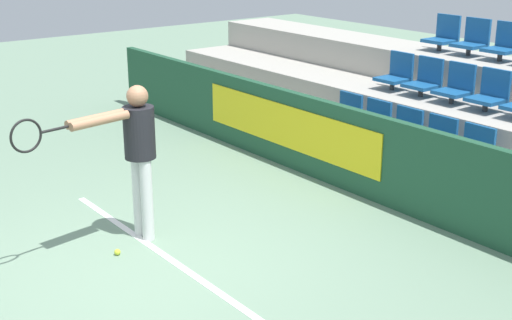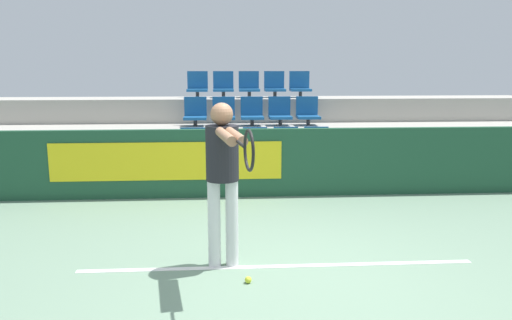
{
  "view_description": "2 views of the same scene",
  "coord_description": "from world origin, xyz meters",
  "px_view_note": "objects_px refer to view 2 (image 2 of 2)",
  "views": [
    {
      "loc": [
        5.86,
        -2.98,
        3.27
      ],
      "look_at": [
        0.18,
        1.39,
        0.89
      ],
      "focal_mm": 50.0,
      "sensor_mm": 36.0,
      "label": 1
    },
    {
      "loc": [
        -0.55,
        -4.5,
        2.04
      ],
      "look_at": [
        -0.12,
        1.94,
        0.83
      ],
      "focal_mm": 35.0,
      "sensor_mm": 36.0,
      "label": 2
    }
  ],
  "objects_px": {
    "stadium_chair_0": "(193,146)",
    "tennis_player": "(224,167)",
    "stadium_chair_7": "(252,113)",
    "stadium_chair_5": "(195,113)",
    "stadium_chair_13": "(275,86)",
    "tennis_ball": "(248,280)",
    "stadium_chair_8": "(280,113)",
    "stadium_chair_10": "(197,86)",
    "stadium_chair_14": "(300,86)",
    "stadium_chair_1": "(224,146)",
    "stadium_chair_3": "(286,145)",
    "stadium_chair_4": "(317,145)",
    "stadium_chair_12": "(249,86)",
    "stadium_chair_6": "(224,113)",
    "stadium_chair_2": "(255,146)",
    "stadium_chair_11": "(223,86)",
    "stadium_chair_9": "(308,113)"
  },
  "relations": [
    {
      "from": "stadium_chair_8",
      "to": "stadium_chair_10",
      "type": "distance_m",
      "value": 1.96
    },
    {
      "from": "tennis_player",
      "to": "stadium_chair_7",
      "type": "bearing_deg",
      "value": 74.08
    },
    {
      "from": "tennis_player",
      "to": "stadium_chair_11",
      "type": "bearing_deg",
      "value": 80.73
    },
    {
      "from": "stadium_chair_4",
      "to": "tennis_ball",
      "type": "relative_size",
      "value": 8.18
    },
    {
      "from": "stadium_chair_2",
      "to": "stadium_chair_6",
      "type": "bearing_deg",
      "value": 117.73
    },
    {
      "from": "stadium_chair_4",
      "to": "stadium_chair_12",
      "type": "height_order",
      "value": "stadium_chair_12"
    },
    {
      "from": "stadium_chair_8",
      "to": "stadium_chair_9",
      "type": "height_order",
      "value": "same"
    },
    {
      "from": "tennis_player",
      "to": "tennis_ball",
      "type": "height_order",
      "value": "tennis_player"
    },
    {
      "from": "stadium_chair_6",
      "to": "stadium_chair_7",
      "type": "xyz_separation_m",
      "value": [
        0.54,
        0.0,
        0.0
      ]
    },
    {
      "from": "stadium_chair_3",
      "to": "stadium_chair_7",
      "type": "height_order",
      "value": "stadium_chair_7"
    },
    {
      "from": "stadium_chair_1",
      "to": "stadium_chair_10",
      "type": "height_order",
      "value": "stadium_chair_10"
    },
    {
      "from": "stadium_chair_13",
      "to": "tennis_player",
      "type": "bearing_deg",
      "value": -100.92
    },
    {
      "from": "stadium_chair_8",
      "to": "stadium_chair_11",
      "type": "bearing_deg",
      "value": 136.44
    },
    {
      "from": "stadium_chair_3",
      "to": "stadium_chair_6",
      "type": "relative_size",
      "value": 1.0
    },
    {
      "from": "stadium_chair_9",
      "to": "stadium_chair_5",
      "type": "bearing_deg",
      "value": 180.0
    },
    {
      "from": "stadium_chair_4",
      "to": "stadium_chair_0",
      "type": "bearing_deg",
      "value": 180.0
    },
    {
      "from": "tennis_ball",
      "to": "stadium_chair_8",
      "type": "bearing_deg",
      "value": 80.17
    },
    {
      "from": "stadium_chair_1",
      "to": "stadium_chair_0",
      "type": "bearing_deg",
      "value": 180.0
    },
    {
      "from": "stadium_chair_0",
      "to": "stadium_chair_9",
      "type": "height_order",
      "value": "stadium_chair_9"
    },
    {
      "from": "stadium_chair_10",
      "to": "stadium_chair_13",
      "type": "xyz_separation_m",
      "value": [
        1.61,
        0.0,
        0.0
      ]
    },
    {
      "from": "tennis_player",
      "to": "stadium_chair_5",
      "type": "bearing_deg",
      "value": 87.33
    },
    {
      "from": "stadium_chair_0",
      "to": "stadium_chair_14",
      "type": "relative_size",
      "value": 1.0
    },
    {
      "from": "stadium_chair_1",
      "to": "stadium_chair_7",
      "type": "xyz_separation_m",
      "value": [
        0.54,
        1.02,
        0.47
      ]
    },
    {
      "from": "tennis_ball",
      "to": "stadium_chair_10",
      "type": "bearing_deg",
      "value": 97.05
    },
    {
      "from": "stadium_chair_5",
      "to": "stadium_chair_14",
      "type": "bearing_deg",
      "value": 25.43
    },
    {
      "from": "stadium_chair_5",
      "to": "stadium_chair_10",
      "type": "height_order",
      "value": "stadium_chair_10"
    },
    {
      "from": "stadium_chair_10",
      "to": "stadium_chair_12",
      "type": "distance_m",
      "value": 1.07
    },
    {
      "from": "stadium_chair_14",
      "to": "tennis_player",
      "type": "height_order",
      "value": "stadium_chair_14"
    },
    {
      "from": "stadium_chair_1",
      "to": "stadium_chair_2",
      "type": "xyz_separation_m",
      "value": [
        0.54,
        0.0,
        0.0
      ]
    },
    {
      "from": "stadium_chair_0",
      "to": "tennis_player",
      "type": "distance_m",
      "value": 3.65
    },
    {
      "from": "stadium_chair_2",
      "to": "stadium_chair_13",
      "type": "distance_m",
      "value": 2.31
    },
    {
      "from": "stadium_chair_14",
      "to": "tennis_ball",
      "type": "bearing_deg",
      "value": -103.12
    },
    {
      "from": "stadium_chair_3",
      "to": "stadium_chair_4",
      "type": "distance_m",
      "value": 0.54
    },
    {
      "from": "stadium_chair_2",
      "to": "stadium_chair_11",
      "type": "distance_m",
      "value": 2.31
    },
    {
      "from": "stadium_chair_0",
      "to": "tennis_player",
      "type": "xyz_separation_m",
      "value": [
        0.52,
        -3.59,
        0.36
      ]
    },
    {
      "from": "stadium_chair_1",
      "to": "stadium_chair_3",
      "type": "xyz_separation_m",
      "value": [
        1.07,
        0.0,
        0.0
      ]
    },
    {
      "from": "stadium_chair_10",
      "to": "tennis_ball",
      "type": "bearing_deg",
      "value": -82.95
    },
    {
      "from": "tennis_player",
      "to": "stadium_chair_8",
      "type": "bearing_deg",
      "value": 67.63
    },
    {
      "from": "stadium_chair_2",
      "to": "stadium_chair_14",
      "type": "xyz_separation_m",
      "value": [
        1.07,
        2.04,
        0.94
      ]
    },
    {
      "from": "stadium_chair_7",
      "to": "stadium_chair_14",
      "type": "height_order",
      "value": "stadium_chair_14"
    },
    {
      "from": "stadium_chair_8",
      "to": "stadium_chair_13",
      "type": "bearing_deg",
      "value": 90.0
    },
    {
      "from": "tennis_player",
      "to": "tennis_ball",
      "type": "xyz_separation_m",
      "value": [
        0.22,
        -0.38,
        -1.03
      ]
    },
    {
      "from": "stadium_chair_1",
      "to": "stadium_chair_14",
      "type": "distance_m",
      "value": 2.76
    },
    {
      "from": "stadium_chair_0",
      "to": "stadium_chair_4",
      "type": "height_order",
      "value": "same"
    },
    {
      "from": "stadium_chair_7",
      "to": "stadium_chair_5",
      "type": "bearing_deg",
      "value": 180.0
    },
    {
      "from": "stadium_chair_6",
      "to": "tennis_player",
      "type": "bearing_deg",
      "value": -90.19
    },
    {
      "from": "stadium_chair_0",
      "to": "tennis_player",
      "type": "height_order",
      "value": "tennis_player"
    },
    {
      "from": "stadium_chair_13",
      "to": "tennis_ball",
      "type": "height_order",
      "value": "stadium_chair_13"
    },
    {
      "from": "stadium_chair_3",
      "to": "stadium_chair_14",
      "type": "xyz_separation_m",
      "value": [
        0.54,
        2.04,
        0.94
      ]
    },
    {
      "from": "tennis_player",
      "to": "stadium_chair_4",
      "type": "bearing_deg",
      "value": 56.59
    }
  ]
}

